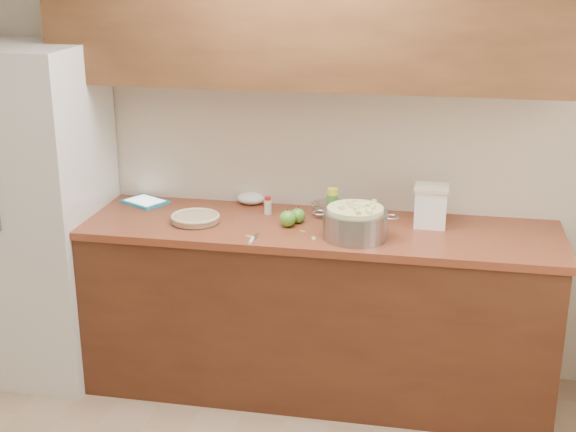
% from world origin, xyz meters
% --- Properties ---
extents(room_shell, '(3.60, 3.60, 3.60)m').
position_xyz_m(room_shell, '(0.00, 0.00, 1.30)').
color(room_shell, tan).
rests_on(room_shell, ground).
extents(counter_run, '(2.64, 0.68, 0.92)m').
position_xyz_m(counter_run, '(0.00, 1.48, 0.46)').
color(counter_run, '#512916').
rests_on(counter_run, ground).
extents(upper_cabinets, '(2.60, 0.34, 0.70)m').
position_xyz_m(upper_cabinets, '(0.00, 1.63, 1.95)').
color(upper_cabinets, brown).
rests_on(upper_cabinets, room_shell).
extents(fridge, '(0.70, 0.70, 1.80)m').
position_xyz_m(fridge, '(-1.44, 1.44, 0.90)').
color(fridge, silver).
rests_on(fridge, ground).
extents(pie, '(0.26, 0.26, 0.04)m').
position_xyz_m(pie, '(-0.52, 1.41, 0.94)').
color(pie, silver).
rests_on(pie, counter_run).
extents(colander, '(0.42, 0.31, 0.15)m').
position_xyz_m(colander, '(0.31, 1.34, 0.99)').
color(colander, gray).
rests_on(colander, counter_run).
extents(flour_canister, '(0.17, 0.17, 0.21)m').
position_xyz_m(flour_canister, '(0.66, 1.59, 1.03)').
color(flour_canister, white).
rests_on(flour_canister, counter_run).
extents(tablet, '(0.28, 0.26, 0.02)m').
position_xyz_m(tablet, '(-0.89, 1.67, 0.93)').
color(tablet, teal).
rests_on(tablet, counter_run).
extents(paring_knife, '(0.03, 0.16, 0.02)m').
position_xyz_m(paring_knife, '(-0.17, 1.19, 0.93)').
color(paring_knife, gray).
rests_on(paring_knife, counter_run).
extents(lemon_bottle, '(0.06, 0.06, 0.17)m').
position_xyz_m(lemon_bottle, '(0.16, 1.57, 1.00)').
color(lemon_bottle, '#4C8C38').
rests_on(lemon_bottle, counter_run).
extents(cinnamon_shaker, '(0.04, 0.04, 0.09)m').
position_xyz_m(cinnamon_shaker, '(-0.19, 1.61, 0.97)').
color(cinnamon_shaker, beige).
rests_on(cinnamon_shaker, counter_run).
extents(vanilla_bottle, '(0.03, 0.03, 0.10)m').
position_xyz_m(vanilla_bottle, '(0.14, 1.65, 0.97)').
color(vanilla_bottle, black).
rests_on(vanilla_bottle, counter_run).
extents(mixing_bowl, '(0.19, 0.19, 0.07)m').
position_xyz_m(mixing_bowl, '(0.14, 1.65, 0.96)').
color(mixing_bowl, silver).
rests_on(mixing_bowl, counter_run).
extents(paper_towel, '(0.18, 0.17, 0.06)m').
position_xyz_m(paper_towel, '(-0.32, 1.77, 0.95)').
color(paper_towel, white).
rests_on(paper_towel, counter_run).
extents(apple_left, '(0.08, 0.08, 0.10)m').
position_xyz_m(apple_left, '(-0.05, 1.43, 0.96)').
color(apple_left, '#56A82E').
rests_on(apple_left, counter_run).
extents(apple_center, '(0.08, 0.08, 0.09)m').
position_xyz_m(apple_center, '(-0.00, 1.50, 0.96)').
color(apple_center, '#56A82E').
rests_on(apple_center, counter_run).
extents(peel_a, '(0.03, 0.02, 0.00)m').
position_xyz_m(peel_a, '(0.04, 1.38, 0.92)').
color(peel_a, '#96B759').
rests_on(peel_a, counter_run).
extents(peel_b, '(0.03, 0.05, 0.00)m').
position_xyz_m(peel_b, '(0.11, 1.29, 0.92)').
color(peel_b, '#96B759').
rests_on(peel_b, counter_run).
extents(peel_c, '(0.05, 0.04, 0.00)m').
position_xyz_m(peel_c, '(-0.20, 1.25, 0.92)').
color(peel_c, '#96B759').
rests_on(peel_c, counter_run).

